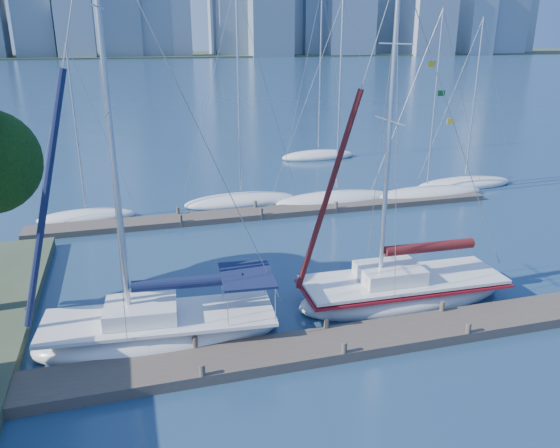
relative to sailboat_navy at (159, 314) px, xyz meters
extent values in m
plane|color=navy|center=(6.12, -2.26, -1.17)|extent=(700.00, 700.00, 0.00)
cube|color=#483F35|center=(6.12, -2.26, -0.97)|extent=(26.00, 2.00, 0.40)
cube|color=#483F35|center=(8.12, 13.74, -0.99)|extent=(30.00, 1.80, 0.36)
cube|color=#38472D|center=(6.12, 317.74, -1.17)|extent=(800.00, 100.00, 1.50)
ellipsoid|color=silver|center=(0.00, 0.00, -0.90)|extent=(9.42, 3.78, 1.61)
cube|color=silver|center=(0.00, 0.00, -0.14)|extent=(8.72, 3.48, 0.13)
cube|color=silver|center=(-0.64, 0.05, 0.23)|extent=(2.74, 2.17, 0.59)
cylinder|color=silver|center=(-1.07, 0.09, 6.78)|extent=(0.19, 0.19, 13.74)
cylinder|color=silver|center=(1.10, -0.09, 1.09)|extent=(4.35, 0.48, 0.11)
cylinder|color=#11163A|center=(1.10, -0.09, 1.20)|extent=(4.03, 0.77, 0.43)
cube|color=#11163A|center=(3.30, -0.28, 1.31)|extent=(2.15, 2.71, 0.09)
ellipsoid|color=silver|center=(10.33, 0.54, -0.89)|extent=(9.47, 3.30, 1.65)
cube|color=silver|center=(10.33, 0.54, -0.12)|extent=(8.77, 3.04, 0.13)
cube|color=silver|center=(9.67, 0.56, 0.26)|extent=(2.68, 2.06, 0.60)
cylinder|color=silver|center=(9.23, 0.57, 6.07)|extent=(0.20, 0.20, 12.28)
cylinder|color=silver|center=(11.46, 0.51, 1.14)|extent=(4.45, 0.22, 0.11)
cylinder|color=#4C1310|center=(11.46, 0.51, 1.25)|extent=(4.10, 0.54, 0.44)
cube|color=maroon|center=(10.33, 0.54, -0.31)|extent=(8.97, 3.17, 0.11)
ellipsoid|color=silver|center=(-3.42, 15.91, -0.99)|extent=(6.28, 3.88, 0.99)
cylinder|color=silver|center=(-3.42, 15.91, 4.56)|extent=(0.11, 0.11, 9.66)
ellipsoid|color=silver|center=(6.59, 16.54, -0.95)|extent=(7.88, 2.65, 1.17)
cylinder|color=silver|center=(6.59, 16.54, 6.39)|extent=(0.13, 0.13, 12.99)
ellipsoid|color=silver|center=(12.95, 15.06, -0.95)|extent=(8.95, 3.92, 1.22)
cylinder|color=silver|center=(12.95, 15.06, 5.95)|extent=(0.13, 0.13, 12.03)
ellipsoid|color=silver|center=(19.67, 14.60, -0.96)|extent=(8.85, 2.60, 1.14)
cylinder|color=silver|center=(19.67, 14.60, 5.67)|extent=(0.12, 0.12, 11.60)
ellipsoid|color=silver|center=(23.99, 16.42, -0.97)|extent=(7.94, 2.38, 1.10)
cylinder|color=silver|center=(23.99, 16.42, 5.42)|extent=(0.12, 0.12, 11.17)
ellipsoid|color=silver|center=(16.62, 29.04, -0.95)|extent=(7.45, 4.35, 1.17)
cylinder|color=silver|center=(16.62, 29.04, 6.83)|extent=(0.13, 0.13, 13.87)
cube|color=#8D97A9|center=(-41.43, 307.16, 17.10)|extent=(15.84, 17.61, 36.54)
cube|color=gray|center=(-19.82, 282.66, 18.99)|extent=(17.62, 19.81, 40.31)
cube|color=slate|center=(1.90, 284.42, 18.90)|extent=(19.05, 16.86, 40.12)
cube|color=#8D97A9|center=(97.54, 292.45, 27.02)|extent=(14.57, 17.11, 56.38)
cube|color=gray|center=(121.89, 277.34, 23.54)|extent=(25.89, 18.80, 49.41)
cube|color=slate|center=(153.17, 307.25, 25.52)|extent=(17.19, 17.52, 53.37)
cube|color=#8D97A9|center=(170.21, 276.67, 18.74)|extent=(24.59, 23.94, 39.81)
cube|color=gray|center=(200.62, 276.79, 17.71)|extent=(15.72, 21.38, 37.75)
camera|label=1|loc=(-0.59, -18.58, 9.81)|focal=35.00mm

